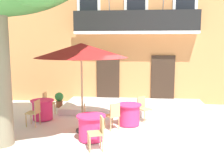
{
  "coord_description": "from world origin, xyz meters",
  "views": [
    {
      "loc": [
        -0.31,
        -7.58,
        2.81
      ],
      "look_at": [
        -1.32,
        2.42,
        1.3
      ],
      "focal_mm": 42.41,
      "sensor_mm": 36.0,
      "label": 1
    }
  ],
  "objects_px": {
    "cafe_table_near_tree": "(43,110)",
    "cafe_chair_front_1": "(113,114)",
    "cafe_chair_near_tree_1": "(47,102)",
    "ground_planter_left": "(59,99)",
    "cafe_table_front": "(129,114)",
    "cafe_chair_near_tree_0": "(35,111)",
    "cafe_chair_middle_0": "(98,131)",
    "cafe_table_middle": "(91,128)",
    "cafe_umbrella": "(81,51)",
    "cafe_chair_middle_1": "(88,116)",
    "cafe_chair_front_0": "(143,107)"
  },
  "relations": [
    {
      "from": "cafe_chair_middle_0",
      "to": "cafe_table_front",
      "type": "bearing_deg",
      "value": 71.96
    },
    {
      "from": "cafe_table_near_tree",
      "to": "ground_planter_left",
      "type": "bearing_deg",
      "value": 89.64
    },
    {
      "from": "cafe_chair_near_tree_0",
      "to": "cafe_chair_middle_1",
      "type": "distance_m",
      "value": 2.01
    },
    {
      "from": "ground_planter_left",
      "to": "cafe_chair_front_1",
      "type": "bearing_deg",
      "value": -47.37
    },
    {
      "from": "cafe_table_near_tree",
      "to": "cafe_table_middle",
      "type": "xyz_separation_m",
      "value": [
        2.19,
        -1.94,
        0.0
      ]
    },
    {
      "from": "cafe_chair_middle_0",
      "to": "cafe_table_front",
      "type": "relative_size",
      "value": 1.05
    },
    {
      "from": "cafe_chair_middle_0",
      "to": "cafe_table_front",
      "type": "xyz_separation_m",
      "value": [
        0.74,
        2.27,
        -0.14
      ]
    },
    {
      "from": "cafe_chair_front_0",
      "to": "cafe_chair_near_tree_0",
      "type": "bearing_deg",
      "value": -165.45
    },
    {
      "from": "cafe_chair_front_0",
      "to": "cafe_chair_middle_0",
      "type": "bearing_deg",
      "value": -113.54
    },
    {
      "from": "cafe_chair_near_tree_0",
      "to": "ground_planter_left",
      "type": "xyz_separation_m",
      "value": [
        0.01,
        2.81,
        -0.15
      ]
    },
    {
      "from": "cafe_chair_near_tree_1",
      "to": "cafe_table_front",
      "type": "relative_size",
      "value": 1.05
    },
    {
      "from": "cafe_table_near_tree",
      "to": "cafe_chair_front_0",
      "type": "bearing_deg",
      "value": 3.3
    },
    {
      "from": "cafe_chair_middle_1",
      "to": "cafe_chair_front_0",
      "type": "bearing_deg",
      "value": 38.88
    },
    {
      "from": "cafe_table_middle",
      "to": "cafe_chair_front_1",
      "type": "xyz_separation_m",
      "value": [
        0.55,
        1.02,
        0.14
      ]
    },
    {
      "from": "cafe_chair_near_tree_0",
      "to": "cafe_chair_middle_0",
      "type": "distance_m",
      "value": 3.12
    },
    {
      "from": "ground_planter_left",
      "to": "cafe_chair_near_tree_1",
      "type": "bearing_deg",
      "value": -93.74
    },
    {
      "from": "cafe_umbrella",
      "to": "ground_planter_left",
      "type": "distance_m",
      "value": 4.31
    },
    {
      "from": "cafe_chair_front_1",
      "to": "cafe_table_near_tree",
      "type": "bearing_deg",
      "value": 161.61
    },
    {
      "from": "cafe_chair_near_tree_1",
      "to": "ground_planter_left",
      "type": "relative_size",
      "value": 1.35
    },
    {
      "from": "cafe_chair_front_0",
      "to": "cafe_chair_middle_1",
      "type": "bearing_deg",
      "value": -141.12
    },
    {
      "from": "cafe_chair_near_tree_1",
      "to": "cafe_chair_middle_0",
      "type": "xyz_separation_m",
      "value": [
        2.58,
        -3.37,
        0.0
      ]
    },
    {
      "from": "cafe_table_near_tree",
      "to": "cafe_chair_front_1",
      "type": "height_order",
      "value": "cafe_chair_front_1"
    },
    {
      "from": "cafe_table_near_tree",
      "to": "cafe_chair_front_1",
      "type": "xyz_separation_m",
      "value": [
        2.74,
        -0.91,
        0.14
      ]
    },
    {
      "from": "cafe_table_middle",
      "to": "cafe_chair_front_0",
      "type": "distance_m",
      "value": 2.65
    },
    {
      "from": "cafe_table_near_tree",
      "to": "cafe_chair_front_1",
      "type": "relative_size",
      "value": 0.95
    },
    {
      "from": "cafe_table_front",
      "to": "cafe_chair_middle_0",
      "type": "bearing_deg",
      "value": -108.04
    },
    {
      "from": "cafe_table_middle",
      "to": "cafe_chair_front_0",
      "type": "relative_size",
      "value": 0.95
    },
    {
      "from": "cafe_chair_near_tree_1",
      "to": "cafe_chair_front_1",
      "type": "bearing_deg",
      "value": -30.57
    },
    {
      "from": "cafe_table_front",
      "to": "cafe_chair_middle_1",
      "type": "bearing_deg",
      "value": -145.93
    },
    {
      "from": "cafe_umbrella",
      "to": "cafe_chair_middle_1",
      "type": "bearing_deg",
      "value": -9.73
    },
    {
      "from": "cafe_umbrella",
      "to": "cafe_table_middle",
      "type": "bearing_deg",
      "value": -60.79
    },
    {
      "from": "cafe_chair_front_0",
      "to": "cafe_chair_front_1",
      "type": "relative_size",
      "value": 1.0
    },
    {
      "from": "cafe_chair_near_tree_1",
      "to": "cafe_chair_near_tree_0",
      "type": "bearing_deg",
      "value": -87.01
    },
    {
      "from": "cafe_table_near_tree",
      "to": "cafe_umbrella",
      "type": "bearing_deg",
      "value": -33.76
    },
    {
      "from": "cafe_table_near_tree",
      "to": "cafe_chair_middle_1",
      "type": "relative_size",
      "value": 0.95
    },
    {
      "from": "cafe_chair_near_tree_0",
      "to": "cafe_table_near_tree",
      "type": "bearing_deg",
      "value": 90.48
    },
    {
      "from": "cafe_chair_middle_1",
      "to": "ground_planter_left",
      "type": "xyz_separation_m",
      "value": [
        -1.95,
        3.27,
        -0.15
      ]
    },
    {
      "from": "cafe_chair_near_tree_0",
      "to": "cafe_table_middle",
      "type": "relative_size",
      "value": 1.05
    },
    {
      "from": "cafe_chair_front_1",
      "to": "cafe_umbrella",
      "type": "xyz_separation_m",
      "value": [
        -0.97,
        -0.27,
        2.08
      ]
    },
    {
      "from": "cafe_table_near_tree",
      "to": "cafe_table_front",
      "type": "relative_size",
      "value": 1.0
    },
    {
      "from": "cafe_table_middle",
      "to": "cafe_table_front",
      "type": "bearing_deg",
      "value": 56.43
    },
    {
      "from": "cafe_chair_near_tree_0",
      "to": "ground_planter_left",
      "type": "distance_m",
      "value": 2.81
    },
    {
      "from": "cafe_table_front",
      "to": "cafe_chair_front_1",
      "type": "height_order",
      "value": "cafe_chair_front_1"
    },
    {
      "from": "cafe_chair_near_tree_0",
      "to": "cafe_table_front",
      "type": "relative_size",
      "value": 1.05
    },
    {
      "from": "cafe_chair_near_tree_1",
      "to": "cafe_chair_middle_1",
      "type": "bearing_deg",
      "value": -44.05
    },
    {
      "from": "ground_planter_left",
      "to": "cafe_chair_middle_1",
      "type": "bearing_deg",
      "value": -59.19
    },
    {
      "from": "cafe_table_near_tree",
      "to": "cafe_chair_middle_1",
      "type": "height_order",
      "value": "cafe_chair_middle_1"
    },
    {
      "from": "cafe_chair_front_1",
      "to": "ground_planter_left",
      "type": "bearing_deg",
      "value": 132.63
    },
    {
      "from": "cafe_chair_middle_1",
      "to": "cafe_chair_front_1",
      "type": "xyz_separation_m",
      "value": [
        0.78,
        0.31,
        0.0
      ]
    },
    {
      "from": "cafe_chair_front_1",
      "to": "cafe_chair_front_0",
      "type": "bearing_deg",
      "value": 48.41
    }
  ]
}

